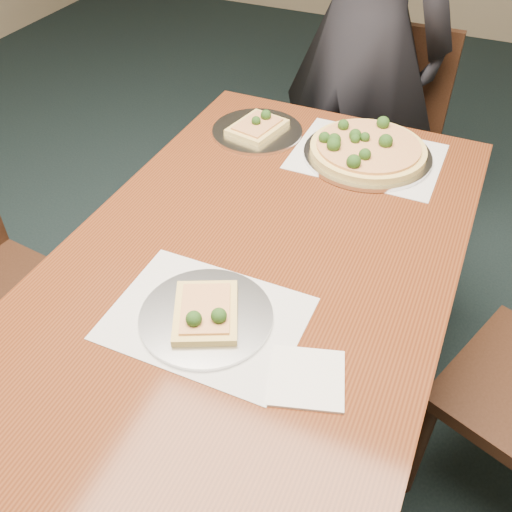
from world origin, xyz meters
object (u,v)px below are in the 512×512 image
at_px(dining_table, 256,284).
at_px(slice_plate_far, 257,129).
at_px(chair_far, 381,136).
at_px(slice_plate_near, 206,315).
at_px(diner, 364,33).
at_px(pizza_pan, 366,150).

relative_size(dining_table, slice_plate_far, 5.36).
distance_m(chair_far, slice_plate_near, 1.33).
relative_size(dining_table, diner, 0.84).
distance_m(chair_far, pizza_pan, 0.61).
distance_m(diner, slice_plate_near, 1.33).
xyz_separation_m(chair_far, diner, (-0.13, 0.02, 0.37)).
bearing_deg(dining_table, diner, 93.59).
xyz_separation_m(chair_far, slice_plate_near, (-0.07, -1.31, 0.25)).
height_order(dining_table, diner, diner).
height_order(dining_table, slice_plate_near, slice_plate_near).
relative_size(chair_far, slice_plate_near, 3.25).
distance_m(chair_far, slice_plate_far, 0.67).
distance_m(slice_plate_near, slice_plate_far, 0.78).
bearing_deg(slice_plate_near, pizza_pan, 80.09).
height_order(chair_far, slice_plate_near, chair_far).
bearing_deg(slice_plate_far, diner, 74.25).
relative_size(diner, slice_plate_far, 6.35).
xyz_separation_m(dining_table, chair_far, (0.06, 1.08, -0.14)).
bearing_deg(chair_far, pizza_pan, -83.13).
relative_size(chair_far, slice_plate_far, 3.25).
distance_m(dining_table, diner, 1.13).
height_order(pizza_pan, slice_plate_near, pizza_pan).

